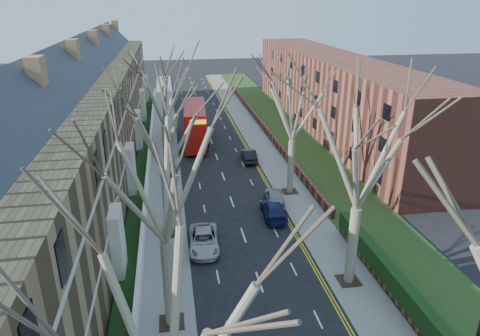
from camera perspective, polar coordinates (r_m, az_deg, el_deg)
name	(u,v)px	position (r m, az deg, el deg)	size (l,w,h in m)	color
pavement_left	(164,143)	(55.32, -10.06, 3.29)	(3.00, 102.00, 0.12)	slate
pavement_right	(257,138)	(56.41, 2.23, 3.98)	(3.00, 102.00, 0.12)	slate
terrace_left	(86,120)	(46.88, -19.88, 5.98)	(9.70, 78.00, 13.60)	olive
flats_right	(331,92)	(62.13, 12.09, 9.87)	(13.97, 54.00, 10.00)	brown
wall_hedge_right	(433,331)	(25.78, 24.30, -19.15)	(0.70, 24.00, 1.80)	brown
front_wall_left	(149,162)	(47.64, -12.05, 0.82)	(0.30, 78.00, 1.00)	white
grass_verge_right	(290,136)	(57.44, 6.64, 4.27)	(6.00, 102.00, 0.06)	#263D16
tree_left_near	(160,321)	(12.66, -10.59, -19.39)	(9.80, 9.80, 13.73)	#746C52
tree_left_mid	(160,168)	(21.03, -10.58, 0.05)	(10.50, 10.50, 14.71)	#746C52
tree_left_far	(161,120)	(30.65, -10.45, 6.30)	(10.15, 10.15, 14.22)	#746C52
tree_left_dist	(161,84)	(42.29, -10.44, 10.93)	(10.50, 10.50, 14.71)	#746C52
tree_right_mid	(364,143)	(25.31, 16.19, 3.27)	(10.50, 10.50, 14.71)	#746C52
tree_right_far	(294,96)	(38.03, 7.23, 9.45)	(10.15, 10.15, 14.22)	#746C52
double_decker_bus	(195,125)	(54.28, -5.98, 5.66)	(3.39, 11.46, 4.72)	#AE130C
car_left_far	(204,240)	(31.95, -4.84, -9.57)	(2.16, 4.68, 1.30)	#AFAFB5
car_right_near	(274,210)	(36.21, 4.50, -5.55)	(1.83, 4.51, 1.31)	#171A50
car_right_mid	(274,197)	(38.40, 4.62, -3.86)	(1.60, 3.98, 1.36)	gray
car_right_far	(249,155)	(48.35, 1.21, 1.70)	(1.43, 4.10, 1.35)	black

